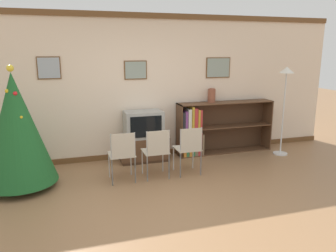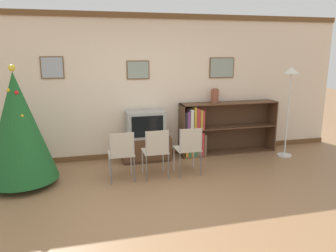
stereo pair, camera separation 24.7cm
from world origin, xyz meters
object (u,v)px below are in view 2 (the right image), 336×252
tv_console (146,148)px  christmas_tree (18,127)px  folding_chair_right (189,148)px  standing_lamp (290,89)px  folding_chair_center (156,150)px  bookshelf (211,130)px  vase (215,95)px  folding_chair_left (122,153)px  television (145,124)px

tv_console → christmas_tree: bearing=-161.6°
folding_chair_right → standing_lamp: standing_lamp is taller
folding_chair_center → bookshelf: 1.66m
vase → folding_chair_right: bearing=-129.7°
christmas_tree → folding_chair_right: bearing=-5.3°
tv_console → folding_chair_left: 1.11m
folding_chair_left → standing_lamp: bearing=8.7°
christmas_tree → folding_chair_center: bearing=-6.8°
folding_chair_left → standing_lamp: standing_lamp is taller
christmas_tree → television: bearing=18.3°
tv_console → television: television is taller
folding_chair_left → folding_chair_center: size_ratio=1.00×
folding_chair_left → bookshelf: bookshelf is taller
folding_chair_right → vase: (0.85, 1.03, 0.70)m
folding_chair_right → bookshelf: (0.78, 0.99, 0.02)m
standing_lamp → folding_chair_right: bearing=-167.0°
television → standing_lamp: standing_lamp is taller
tv_console → folding_chair_center: size_ratio=1.10×
television → folding_chair_right: television is taller
folding_chair_right → bookshelf: bookshelf is taller
bookshelf → standing_lamp: standing_lamp is taller
standing_lamp → television: bearing=171.0°
folding_chair_center → vase: 1.88m
tv_console → folding_chair_left: size_ratio=1.10×
folding_chair_center → folding_chair_right: size_ratio=1.00×
tv_console → folding_chair_left: bearing=-120.8°
vase → standing_lamp: standing_lamp is taller
folding_chair_right → bookshelf: 1.26m
christmas_tree → vase: (3.46, 0.79, 0.26)m
christmas_tree → folding_chair_left: bearing=-9.2°
television → bookshelf: bearing=2.6°
television → folding_chair_right: bearing=-59.1°
tv_console → folding_chair_right: bearing=-59.2°
christmas_tree → tv_console: (2.05, 0.68, -0.69)m
bookshelf → vase: (0.07, 0.04, 0.68)m
television → vase: (1.41, 0.11, 0.47)m
folding_chair_left → tv_console: bearing=59.2°
folding_chair_right → bookshelf: bearing=51.6°
folding_chair_right → tv_console: bearing=120.8°
tv_console → folding_chair_right: (0.55, -0.93, 0.24)m
television → bookshelf: 1.35m
television → folding_chair_center: size_ratio=0.85×
folding_chair_left → vase: (1.96, 1.03, 0.70)m
folding_chair_center → bookshelf: (1.33, 0.99, 0.02)m
christmas_tree → vase: 3.56m
folding_chair_left → vase: size_ratio=2.97×
folding_chair_center → standing_lamp: standing_lamp is taller
bookshelf → vase: size_ratio=7.17×
folding_chair_left → christmas_tree: bearing=170.8°
folding_chair_center → vase: vase is taller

